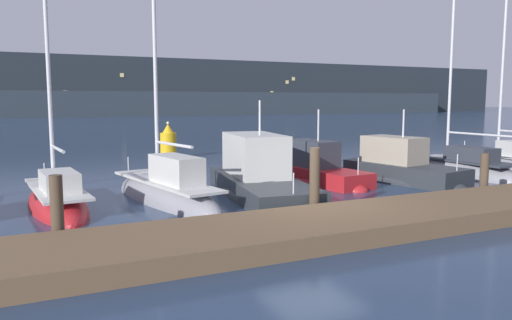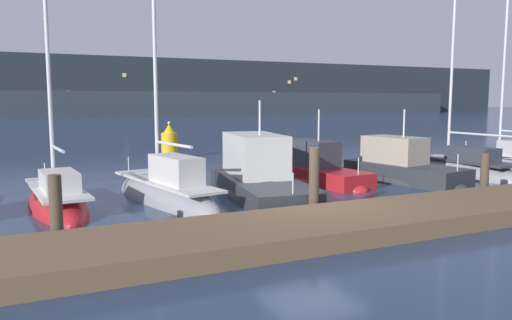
{
  "view_description": "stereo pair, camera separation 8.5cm",
  "coord_description": "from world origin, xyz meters",
  "px_view_note": "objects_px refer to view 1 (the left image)",
  "views": [
    {
      "loc": [
        -7.25,
        -11.59,
        3.23
      ],
      "look_at": [
        0.0,
        3.67,
        1.2
      ],
      "focal_mm": 35.0,
      "sensor_mm": 36.0,
      "label": 1
    },
    {
      "loc": [
        -7.18,
        -11.63,
        3.23
      ],
      "look_at": [
        0.0,
        3.67,
        1.2
      ],
      "focal_mm": 35.0,
      "sensor_mm": 36.0,
      "label": 2
    }
  ],
  "objects_px": {
    "sailboat_berth_4": "(166,197)",
    "channel_buoy": "(168,145)",
    "sailboat_berth_3": "(57,205)",
    "sailboat_berth_8": "(456,172)",
    "sailboat_berth_9": "(505,167)",
    "motorboat_berth_5": "(260,186)",
    "motorboat_berth_6": "(318,176)",
    "motorboat_berth_7": "(402,174)"
  },
  "relations": [
    {
      "from": "motorboat_berth_5",
      "to": "sailboat_berth_9",
      "type": "xyz_separation_m",
      "value": [
        12.99,
        0.64,
        -0.19
      ]
    },
    {
      "from": "sailboat_berth_4",
      "to": "channel_buoy",
      "type": "distance_m",
      "value": 12.09
    },
    {
      "from": "sailboat_berth_3",
      "to": "motorboat_berth_6",
      "type": "distance_m",
      "value": 9.69
    },
    {
      "from": "sailboat_berth_3",
      "to": "sailboat_berth_8",
      "type": "distance_m",
      "value": 16.25
    },
    {
      "from": "sailboat_berth_4",
      "to": "sailboat_berth_9",
      "type": "height_order",
      "value": "sailboat_berth_9"
    },
    {
      "from": "sailboat_berth_9",
      "to": "motorboat_berth_6",
      "type": "bearing_deg",
      "value": 175.22
    },
    {
      "from": "sailboat_berth_4",
      "to": "sailboat_berth_8",
      "type": "bearing_deg",
      "value": 1.41
    },
    {
      "from": "motorboat_berth_7",
      "to": "sailboat_berth_8",
      "type": "bearing_deg",
      "value": 6.04
    },
    {
      "from": "sailboat_berth_3",
      "to": "motorboat_berth_7",
      "type": "distance_m",
      "value": 12.88
    },
    {
      "from": "sailboat_berth_8",
      "to": "sailboat_berth_9",
      "type": "height_order",
      "value": "sailboat_berth_9"
    },
    {
      "from": "motorboat_berth_6",
      "to": "sailboat_berth_9",
      "type": "relative_size",
      "value": 0.56
    },
    {
      "from": "sailboat_berth_4",
      "to": "sailboat_berth_3",
      "type": "bearing_deg",
      "value": 173.7
    },
    {
      "from": "sailboat_berth_3",
      "to": "sailboat_berth_9",
      "type": "height_order",
      "value": "sailboat_berth_9"
    },
    {
      "from": "motorboat_berth_6",
      "to": "sailboat_berth_8",
      "type": "xyz_separation_m",
      "value": [
        6.59,
        -0.84,
        -0.16
      ]
    },
    {
      "from": "sailboat_berth_9",
      "to": "channel_buoy",
      "type": "distance_m",
      "value": 17.12
    },
    {
      "from": "sailboat_berth_4",
      "to": "motorboat_berth_6",
      "type": "bearing_deg",
      "value": 10.19
    },
    {
      "from": "sailboat_berth_3",
      "to": "sailboat_berth_8",
      "type": "height_order",
      "value": "sailboat_berth_8"
    },
    {
      "from": "sailboat_berth_9",
      "to": "channel_buoy",
      "type": "xyz_separation_m",
      "value": [
        -12.86,
        11.27,
        0.64
      ]
    },
    {
      "from": "motorboat_berth_5",
      "to": "sailboat_berth_9",
      "type": "height_order",
      "value": "sailboat_berth_9"
    },
    {
      "from": "sailboat_berth_9",
      "to": "channel_buoy",
      "type": "height_order",
      "value": "sailboat_berth_9"
    },
    {
      "from": "channel_buoy",
      "to": "sailboat_berth_9",
      "type": "bearing_deg",
      "value": -41.24
    },
    {
      "from": "sailboat_berth_8",
      "to": "channel_buoy",
      "type": "xyz_separation_m",
      "value": [
        -9.72,
        11.3,
        0.67
      ]
    },
    {
      "from": "channel_buoy",
      "to": "sailboat_berth_3",
      "type": "bearing_deg",
      "value": -120.08
    },
    {
      "from": "motorboat_berth_6",
      "to": "sailboat_berth_9",
      "type": "bearing_deg",
      "value": -4.78
    },
    {
      "from": "motorboat_berth_5",
      "to": "channel_buoy",
      "type": "xyz_separation_m",
      "value": [
        0.12,
        11.92,
        0.45
      ]
    },
    {
      "from": "sailboat_berth_3",
      "to": "sailboat_berth_9",
      "type": "xyz_separation_m",
      "value": [
        19.38,
        -0.01,
        0.02
      ]
    },
    {
      "from": "motorboat_berth_6",
      "to": "sailboat_berth_3",
      "type": "bearing_deg",
      "value": -175.26
    },
    {
      "from": "motorboat_berth_5",
      "to": "channel_buoy",
      "type": "relative_size",
      "value": 3.6
    },
    {
      "from": "motorboat_berth_5",
      "to": "motorboat_berth_7",
      "type": "distance_m",
      "value": 6.48
    },
    {
      "from": "sailboat_berth_3",
      "to": "sailboat_berth_8",
      "type": "relative_size",
      "value": 0.76
    },
    {
      "from": "sailboat_berth_4",
      "to": "motorboat_berth_6",
      "type": "height_order",
      "value": "sailboat_berth_4"
    },
    {
      "from": "motorboat_berth_6",
      "to": "motorboat_berth_7",
      "type": "height_order",
      "value": "motorboat_berth_6"
    },
    {
      "from": "sailboat_berth_4",
      "to": "sailboat_berth_9",
      "type": "bearing_deg",
      "value": 1.22
    },
    {
      "from": "sailboat_berth_3",
      "to": "motorboat_berth_5",
      "type": "distance_m",
      "value": 6.43
    },
    {
      "from": "sailboat_berth_4",
      "to": "motorboat_berth_6",
      "type": "distance_m",
      "value": 6.54
    },
    {
      "from": "motorboat_berth_5",
      "to": "motorboat_berth_7",
      "type": "height_order",
      "value": "motorboat_berth_5"
    },
    {
      "from": "motorboat_berth_5",
      "to": "sailboat_berth_9",
      "type": "relative_size",
      "value": 0.79
    },
    {
      "from": "sailboat_berth_3",
      "to": "motorboat_berth_6",
      "type": "height_order",
      "value": "sailboat_berth_3"
    },
    {
      "from": "sailboat_berth_8",
      "to": "channel_buoy",
      "type": "bearing_deg",
      "value": 130.72
    },
    {
      "from": "motorboat_berth_7",
      "to": "channel_buoy",
      "type": "distance_m",
      "value": 13.28
    },
    {
      "from": "motorboat_berth_5",
      "to": "motorboat_berth_6",
      "type": "relative_size",
      "value": 1.41
    },
    {
      "from": "channel_buoy",
      "to": "motorboat_berth_5",
      "type": "bearing_deg",
      "value": -90.6
    }
  ]
}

